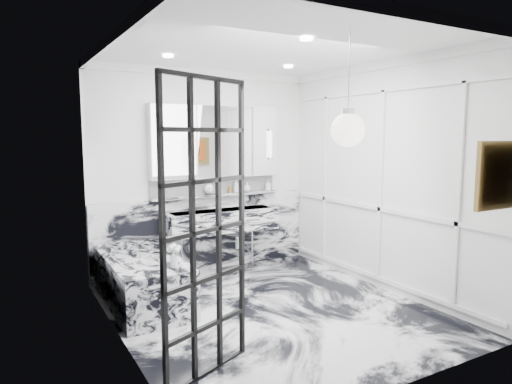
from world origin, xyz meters
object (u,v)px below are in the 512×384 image
bathtub (142,280)px  mirror_cabinet (216,142)px  trough_sink (222,221)px  crittall_door (206,231)px

bathtub → mirror_cabinet: bearing=32.1°
trough_sink → mirror_cabinet: bearing=90.0°
crittall_door → bathtub: crittall_door is taller
trough_sink → bathtub: bearing=-153.5°
crittall_door → trough_sink: (1.29, 2.43, -0.44)m
mirror_cabinet → crittall_door: bearing=-116.3°
trough_sink → mirror_cabinet: mirror_cabinet is taller
crittall_door → trough_sink: size_ratio=1.46×
crittall_door → trough_sink: 2.79m
trough_sink → mirror_cabinet: size_ratio=0.84×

